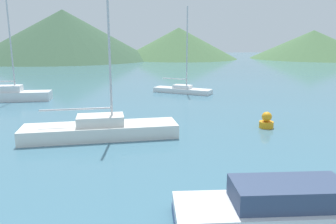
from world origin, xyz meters
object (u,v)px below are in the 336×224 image
at_px(sailboat_inner, 182,89).
at_px(sailboat_middle, 10,94).
at_px(buoy_marker, 266,121).
at_px(sailboat_outer, 101,129).

xyz_separation_m(sailboat_inner, sailboat_middle, (-15.71, -1.04, 0.18)).
height_order(sailboat_inner, buoy_marker, sailboat_inner).
distance_m(sailboat_middle, sailboat_outer, 14.83).
distance_m(sailboat_inner, sailboat_outer, 15.96).
height_order(sailboat_middle, buoy_marker, sailboat_middle).
xyz_separation_m(sailboat_inner, buoy_marker, (1.72, -13.74, 0.02)).
bearing_deg(buoy_marker, sailboat_inner, 97.12).
height_order(sailboat_outer, buoy_marker, sailboat_outer).
bearing_deg(sailboat_middle, buoy_marker, -31.76).
xyz_separation_m(sailboat_inner, sailboat_outer, (-8.08, -13.76, 0.09)).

